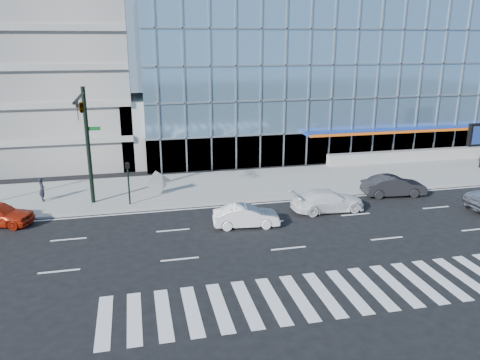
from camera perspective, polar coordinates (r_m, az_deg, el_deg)
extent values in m
plane|color=black|center=(29.73, 3.46, -5.14)|extent=(160.00, 160.00, 0.00)
cube|color=gray|center=(37.00, -0.01, -0.57)|extent=(120.00, 8.00, 0.15)
cube|color=#76A3C5|center=(56.96, 9.95, 12.84)|extent=(42.00, 26.00, 15.00)
cube|color=gray|center=(53.84, -26.76, 13.84)|extent=(24.00, 24.00, 20.00)
cube|color=gray|center=(45.21, -10.38, 6.14)|extent=(6.00, 8.00, 6.00)
cube|color=gray|center=(50.74, 26.45, 3.08)|extent=(30.00, 0.80, 1.00)
cylinder|color=black|center=(33.31, -18.02, 3.92)|extent=(0.28, 0.28, 8.00)
cylinder|color=black|center=(29.99, -19.04, 9.49)|extent=(0.18, 5.60, 0.18)
imported|color=black|center=(28.68, -19.19, 7.98)|extent=(0.18, 0.22, 1.10)
imported|color=black|center=(30.85, -18.80, 8.57)|extent=(0.48, 2.24, 0.90)
cube|color=#0C591E|center=(33.05, -17.42, 6.00)|extent=(0.90, 0.05, 0.25)
cylinder|color=black|center=(32.82, -13.42, -0.41)|extent=(0.12, 0.12, 3.00)
cube|color=black|center=(32.33, -13.58, 1.71)|extent=(0.30, 0.25, 0.35)
imported|color=white|center=(31.92, 10.66, -2.48)|extent=(5.03, 2.14, 1.45)
imported|color=white|center=(28.79, 0.75, -4.43)|extent=(4.19, 1.85, 1.34)
imported|color=black|center=(36.21, 18.22, -0.69)|extent=(4.72, 2.08, 1.51)
imported|color=black|center=(35.62, -22.99, -1.05)|extent=(0.61, 0.73, 1.71)
cube|color=#9E9E9E|center=(34.71, -9.99, -0.29)|extent=(1.82, 0.21, 1.82)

